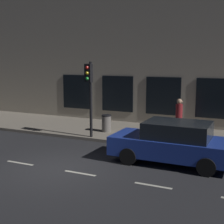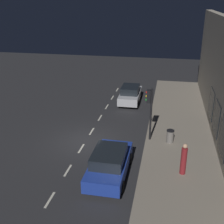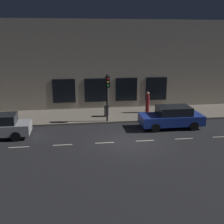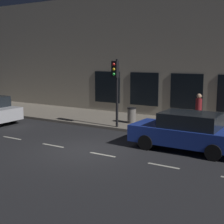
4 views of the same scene
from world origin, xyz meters
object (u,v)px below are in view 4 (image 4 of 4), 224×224
(traffic_light, at_px, (116,80))
(trash_bin, at_px, (132,115))
(pedestrian_0, at_px, (198,112))
(parked_car_0, at_px, (187,131))

(traffic_light, relative_size, trash_bin, 4.10)
(pedestrian_0, xyz_separation_m, trash_bin, (-0.73, 3.57, -0.42))
(pedestrian_0, bearing_deg, parked_car_0, 19.32)
(traffic_light, xyz_separation_m, pedestrian_0, (2.19, -3.73, -1.64))
(parked_car_0, distance_m, pedestrian_0, 3.99)
(pedestrian_0, relative_size, trash_bin, 2.07)
(parked_car_0, height_order, pedestrian_0, pedestrian_0)
(traffic_light, distance_m, parked_car_0, 5.16)
(pedestrian_0, bearing_deg, trash_bin, -70.13)
(traffic_light, relative_size, parked_car_0, 0.79)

